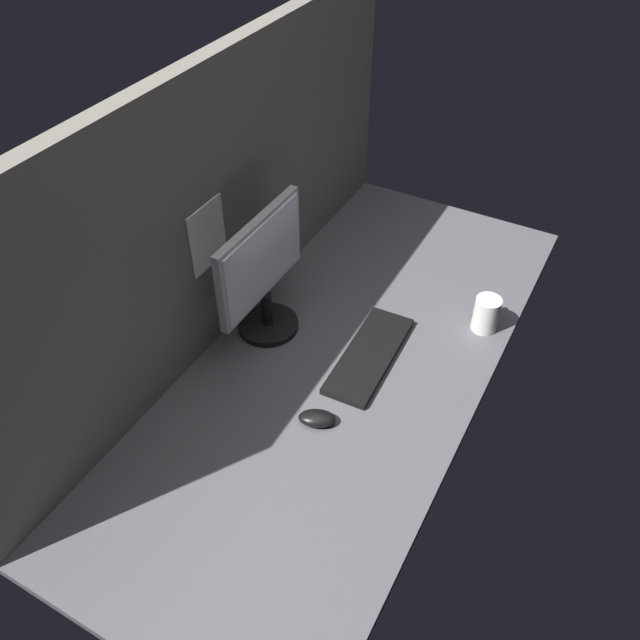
{
  "coord_description": "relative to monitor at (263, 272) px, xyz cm",
  "views": [
    {
      "loc": [
        -115.08,
        -56.63,
        131.58
      ],
      "look_at": [
        0.57,
        0.0,
        14.0
      ],
      "focal_mm": 36.43,
      "sensor_mm": 36.0,
      "label": 1
    }
  ],
  "objects": [
    {
      "name": "ground_plane",
      "position": [
        -1.42,
        -25.1,
        -22.01
      ],
      "size": [
        180.0,
        80.0,
        3.0
      ],
      "primitive_type": "cube",
      "color": "#515156"
    },
    {
      "name": "cubicle_wall_back",
      "position": [
        -1.43,
        12.39,
        18.21
      ],
      "size": [
        180.0,
        5.5,
        77.46
      ],
      "color": "slate",
      "rests_on": "ground_plane"
    },
    {
      "name": "monitor",
      "position": [
        0.0,
        0.0,
        0.0
      ],
      "size": [
        38.17,
        18.0,
        37.61
      ],
      "color": "black",
      "rests_on": "ground_plane"
    },
    {
      "name": "keyboard",
      "position": [
        2.83,
        -32.44,
        -19.51
      ],
      "size": [
        37.49,
        14.46,
        2.0
      ],
      "primitive_type": "cube",
      "rotation": [
        0.0,
        0.0,
        0.04
      ],
      "color": "black",
      "rests_on": "ground_plane"
    },
    {
      "name": "mouse",
      "position": [
        -24.65,
        -30.74,
        -18.81
      ],
      "size": [
        8.85,
        11.01,
        3.4
      ],
      "primitive_type": "ellipsoid",
      "rotation": [
        0.0,
        0.0,
        0.39
      ],
      "color": "black",
      "rests_on": "ground_plane"
    },
    {
      "name": "mug_ceramic_white",
      "position": [
        30.42,
        -56.87,
        -14.98
      ],
      "size": [
        11.24,
        7.52,
        11.0
      ],
      "color": "white",
      "rests_on": "ground_plane"
    }
  ]
}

